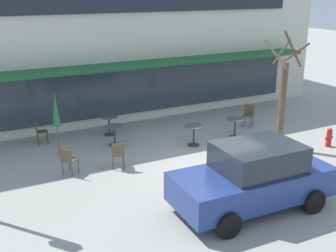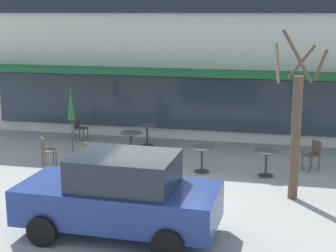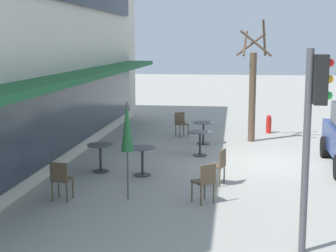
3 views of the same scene
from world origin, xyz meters
The scene contains 14 objects.
ground_plane centered at (0.00, 0.00, 0.00)m, with size 80.00×80.00×0.00m, color #9E9B93.
building_facade centered at (0.00, 9.96, 3.56)m, with size 19.59×9.10×7.12m.
cafe_table_near_wall centered at (0.77, 2.23, 0.52)m, with size 0.70×0.70×0.76m.
cafe_table_streetside centered at (-1.57, 4.77, 0.52)m, with size 0.70×0.70×0.76m.
cafe_table_by_tree centered at (-1.79, 3.58, 0.52)m, with size 0.70×0.70×0.76m.
cafe_table_mid_patio centered at (2.63, 2.24, 0.52)m, with size 0.70×0.70×0.76m.
patio_umbrella_green_folded centered at (-3.84, 3.54, 1.63)m, with size 0.28×0.28×2.20m.
cafe_chair_0 centered at (3.97, 3.15, 0.53)m, with size 0.56×0.56×0.89m.
cafe_chair_1 centered at (-3.96, 1.81, 0.53)m, with size 0.56×0.56×0.89m.
cafe_chair_2 centered at (-4.18, 4.98, 0.53)m, with size 0.43×0.43×0.89m.
cafe_chair_3 centered at (-2.43, 1.56, 0.53)m, with size 0.50×0.50×0.89m.
parked_sedan centered at (-0.23, -2.43, 0.88)m, with size 4.25×2.12×1.76m.
street_tree centered at (3.35, 0.58, 1.85)m, with size 1.24×1.21×4.24m.
fire_hydrant centered at (5.09, -0.13, 0.35)m, with size 0.36×0.20×0.71m.
Camera 1 is at (-6.76, -10.18, 5.54)m, focal length 45.00 mm.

